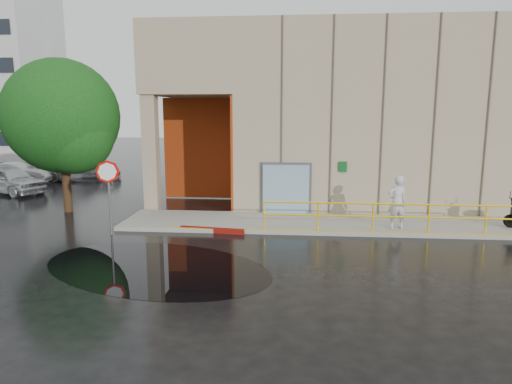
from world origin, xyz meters
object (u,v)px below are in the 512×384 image
(stop_sign, at_px, (108,181))
(car_b, at_px, (16,174))
(red_curb, at_px, (212,230))
(tree_near, at_px, (65,121))
(car_a, at_px, (11,180))
(car_c, at_px, (79,168))
(person, at_px, (397,202))

(stop_sign, xyz_separation_m, car_b, (-10.09, 10.40, -1.28))
(red_curb, relative_size, tree_near, 0.37)
(stop_sign, relative_size, car_a, 0.63)
(stop_sign, relative_size, car_c, 0.52)
(stop_sign, xyz_separation_m, car_c, (-7.14, 12.38, -1.19))
(tree_near, bearing_deg, stop_sign, -46.85)
(red_curb, height_order, car_a, car_a)
(person, relative_size, stop_sign, 0.72)
(car_c, distance_m, tree_near, 10.32)
(car_c, bearing_deg, person, -142.12)
(person, height_order, car_c, person)
(person, height_order, car_a, person)
(car_b, xyz_separation_m, tree_near, (6.90, -6.99, 3.27))
(red_curb, height_order, car_c, car_c)
(car_c, bearing_deg, tree_near, -175.46)
(stop_sign, distance_m, car_a, 11.40)
(person, xyz_separation_m, car_a, (-18.66, 6.27, -0.39))
(red_curb, relative_size, car_a, 0.57)
(stop_sign, distance_m, car_c, 14.35)
(red_curb, bearing_deg, car_b, 144.20)
(red_curb, height_order, car_b, car_b)
(stop_sign, distance_m, car_b, 14.54)
(red_curb, distance_m, tree_near, 8.22)
(person, bearing_deg, car_c, -44.98)
(car_b, bearing_deg, tree_near, -141.96)
(car_a, relative_size, car_b, 1.08)
(person, bearing_deg, red_curb, -6.72)
(person, distance_m, car_a, 19.69)
(car_a, bearing_deg, stop_sign, -106.40)
(car_c, xyz_separation_m, tree_near, (3.95, -8.98, 3.18))
(stop_sign, xyz_separation_m, car_a, (-8.53, 7.47, -1.21))
(red_curb, distance_m, car_a, 13.89)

